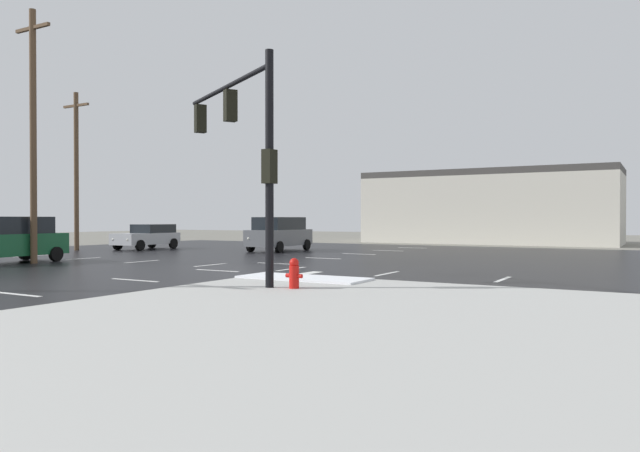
# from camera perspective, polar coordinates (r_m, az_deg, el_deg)

# --- Properties ---
(ground_plane) EXTENTS (120.00, 120.00, 0.00)m
(ground_plane) POSITION_cam_1_polar(r_m,az_deg,el_deg) (24.20, -6.76, -3.95)
(ground_plane) COLOR slate
(road_asphalt) EXTENTS (44.00, 44.00, 0.02)m
(road_asphalt) POSITION_cam_1_polar(r_m,az_deg,el_deg) (24.20, -6.76, -3.92)
(road_asphalt) COLOR black
(road_asphalt) RESTS_ON ground_plane
(sidewalk_corner) EXTENTS (18.00, 18.00, 0.14)m
(sidewalk_corner) POSITION_cam_1_polar(r_m,az_deg,el_deg) (7.96, 11.82, -13.06)
(sidewalk_corner) COLOR #B2B2AD
(sidewalk_corner) RESTS_ON ground_plane
(snow_strip_curbside) EXTENTS (4.00, 1.60, 0.06)m
(snow_strip_curbside) POSITION_cam_1_polar(r_m,az_deg,el_deg) (18.09, -1.58, -4.98)
(snow_strip_curbside) COLOR white
(snow_strip_curbside) RESTS_ON sidewalk_corner
(lane_markings) EXTENTS (36.15, 36.15, 0.01)m
(lane_markings) POSITION_cam_1_polar(r_m,az_deg,el_deg) (22.38, -6.39, -4.27)
(lane_markings) COLOR silver
(lane_markings) RESTS_ON road_asphalt
(traffic_signal_mast) EXTENTS (5.46, 3.26, 6.27)m
(traffic_signal_mast) POSITION_cam_1_polar(r_m,az_deg,el_deg) (17.52, -7.26, 8.54)
(traffic_signal_mast) COLOR black
(traffic_signal_mast) RESTS_ON sidewalk_corner
(fire_hydrant) EXTENTS (0.48, 0.26, 0.79)m
(fire_hydrant) POSITION_cam_1_polar(r_m,az_deg,el_deg) (15.62, -2.49, -4.53)
(fire_hydrant) COLOR red
(fire_hydrant) RESTS_ON sidewalk_corner
(strip_building_background) EXTENTS (19.27, 8.00, 5.77)m
(strip_building_background) POSITION_cam_1_polar(r_m,az_deg,el_deg) (50.13, 15.92, 1.73)
(strip_building_background) COLOR beige
(strip_building_background) RESTS_ON ground_plane
(sedan_silver) EXTENTS (2.28, 4.63, 1.58)m
(sedan_silver) POSITION_cam_1_polar(r_m,az_deg,el_deg) (39.50, -16.10, -0.93)
(sedan_silver) COLOR #B7BABF
(sedan_silver) RESTS_ON road_asphalt
(suv_green) EXTENTS (2.56, 4.98, 2.03)m
(suv_green) POSITION_cam_1_polar(r_m,az_deg,el_deg) (29.39, -27.56, -1.07)
(suv_green) COLOR #195933
(suv_green) RESTS_ON road_asphalt
(suv_grey) EXTENTS (2.35, 4.91, 2.03)m
(suv_grey) POSITION_cam_1_polar(r_m,az_deg,el_deg) (35.90, -3.90, -0.69)
(suv_grey) COLOR slate
(suv_grey) RESTS_ON road_asphalt
(utility_pole_mid) EXTENTS (2.20, 0.28, 11.00)m
(utility_pole_mid) POSITION_cam_1_polar(r_m,az_deg,el_deg) (28.89, -25.72, 8.12)
(utility_pole_mid) COLOR brown
(utility_pole_mid) RESTS_ON ground_plane
(utility_pole_far) EXTENTS (2.20, 0.28, 9.68)m
(utility_pole_far) POSITION_cam_1_polar(r_m,az_deg,el_deg) (39.56, -22.26, 5.14)
(utility_pole_far) COLOR brown
(utility_pole_far) RESTS_ON ground_plane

